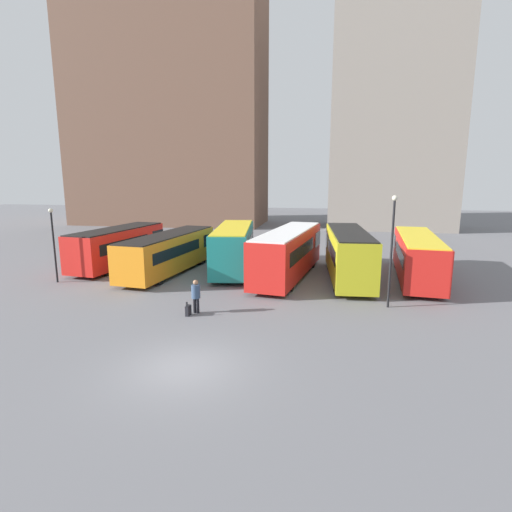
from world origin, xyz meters
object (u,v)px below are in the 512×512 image
(bus_1, at_px, (170,251))
(bus_2, at_px, (234,247))
(suitcase, at_px, (188,310))
(bus_5, at_px, (417,255))
(bus_3, at_px, (289,252))
(bus_0, at_px, (119,246))
(traveler, at_px, (196,293))
(bus_4, at_px, (348,253))
(lamp_post_0, at_px, (53,239))
(lamp_post_1, at_px, (392,243))

(bus_1, bearing_deg, bus_2, -66.02)
(suitcase, bearing_deg, bus_5, -49.09)
(bus_1, height_order, bus_3, bus_3)
(bus_0, distance_m, traveler, 13.46)
(bus_0, relative_size, suitcase, 12.66)
(bus_5, bearing_deg, suitcase, 133.15)
(traveler, bearing_deg, bus_0, 48.07)
(bus_5, bearing_deg, bus_0, 95.30)
(bus_3, distance_m, bus_4, 4.05)
(bus_0, xyz_separation_m, suitcase, (9.23, -9.94, -1.37))
(bus_1, relative_size, lamp_post_0, 2.22)
(bus_2, height_order, bus_3, bus_2)
(lamp_post_0, distance_m, lamp_post_1, 20.95)
(bus_1, height_order, suitcase, bus_1)
(bus_0, xyz_separation_m, bus_2, (9.13, 0.31, 0.15))
(bus_3, xyz_separation_m, lamp_post_0, (-14.94, -4.35, 1.14))
(bus_1, bearing_deg, lamp_post_0, 129.67)
(bus_0, distance_m, suitcase, 13.64)
(bus_4, xyz_separation_m, bus_5, (4.62, 0.99, -0.17))
(bus_4, bearing_deg, suitcase, 133.66)
(bus_0, distance_m, bus_4, 17.43)
(lamp_post_1, bearing_deg, bus_5, 68.04)
(bus_3, relative_size, bus_5, 1.04)
(bus_4, height_order, bus_5, bus_4)
(suitcase, height_order, lamp_post_0, lamp_post_0)
(traveler, distance_m, lamp_post_0, 12.03)
(lamp_post_1, bearing_deg, suitcase, -162.43)
(traveler, bearing_deg, bus_5, -49.74)
(suitcase, xyz_separation_m, lamp_post_0, (-10.83, 4.66, 2.67))
(bus_2, xyz_separation_m, bus_5, (12.90, -0.31, -0.15))
(bus_2, xyz_separation_m, bus_3, (4.23, -1.24, 0.00))
(bus_5, relative_size, lamp_post_1, 1.85)
(bus_1, bearing_deg, bus_5, -80.18)
(bus_0, height_order, bus_1, bus_0)
(bus_1, relative_size, bus_2, 1.09)
(lamp_post_1, bearing_deg, bus_0, 160.72)
(bus_0, xyz_separation_m, bus_1, (4.66, -1.13, -0.08))
(traveler, xyz_separation_m, lamp_post_1, (9.80, 2.75, 2.44))
(bus_2, distance_m, lamp_post_1, 12.51)
(bus_4, bearing_deg, bus_3, 85.24)
(lamp_post_1, bearing_deg, bus_3, 135.61)
(bus_4, height_order, suitcase, bus_4)
(bus_4, height_order, lamp_post_0, lamp_post_0)
(bus_4, distance_m, bus_5, 4.73)
(bus_2, bearing_deg, lamp_post_0, 109.22)
(bus_4, relative_size, suitcase, 13.46)
(bus_5, xyz_separation_m, traveler, (-12.52, -9.51, -0.60))
(lamp_post_0, bearing_deg, bus_4, 12.75)
(bus_3, height_order, bus_5, bus_3)
(bus_5, bearing_deg, bus_4, 107.33)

